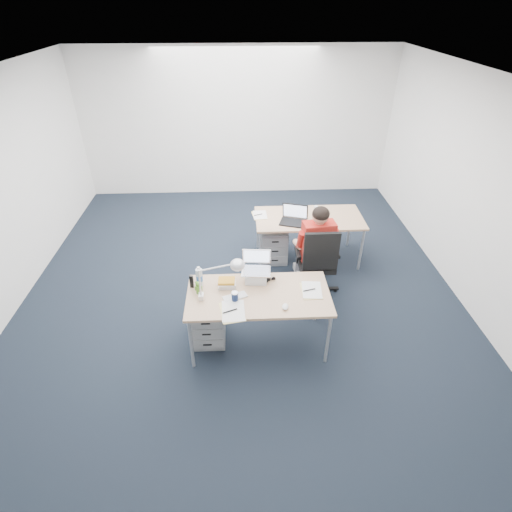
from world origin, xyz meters
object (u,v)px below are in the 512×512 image
Objects in this scene: sunglasses at (271,279)px; dark_laptop at (294,215)px; cordless_phone at (192,282)px; wireless_keyboard at (235,297)px; bear_figurine at (198,287)px; desk_lamp at (214,279)px; can_koozie at (235,297)px; desk_far at (309,220)px; water_bottle at (199,276)px; book_stack at (227,283)px; drawer_pedestal_far at (274,243)px; drawer_pedestal_near at (208,319)px; desk_near at (259,297)px; headphones at (262,279)px; far_cup at (316,209)px; silver_laptop at (256,268)px; seated_person at (314,247)px; office_chair at (315,275)px; computer_mouse at (285,307)px.

sunglasses is 0.31× the size of dark_laptop.
dark_laptop reaches higher than cordless_phone.
wireless_keyboard is at bearing -149.73° from sunglasses.
desk_lamp is at bearing -15.35° from bear_figurine.
sunglasses is (0.42, 0.36, -0.04)m from can_koozie.
desk_far is 2.19m from water_bottle.
drawer_pedestal_far is at bearing 67.56° from book_stack.
drawer_pedestal_near is 1.00× the size of drawer_pedestal_far.
desk_near is 0.71m from water_bottle.
headphones is 0.56× the size of dark_laptop.
desk_far is 13.68× the size of sunglasses.
desk_near is 13.68× the size of sunglasses.
headphones is 2.42× the size of far_cup.
silver_laptop is at bearing 31.15° from bear_figurine.
seated_person reaches higher than sunglasses.
far_cup is (1.00, 1.71, -0.13)m from silver_laptop.
seated_person is at bearing -100.93° from far_cup.
desk_near is at bearing -13.51° from wireless_keyboard.
headphones is 0.47m from can_koozie.
office_chair is 0.94m from dark_laptop.
desk_far is at bearing 36.71° from wireless_keyboard.
cordless_phone is 1.81× the size of far_cup.
wireless_keyboard is (-1.09, -0.93, 0.43)m from office_chair.
desk_lamp reaches higher than bear_figurine.
desk_lamp reaches higher than book_stack.
drawer_pedestal_far is at bearing 69.54° from headphones.
desk_near is at bearing 147.04° from computer_mouse.
seated_person is 1.59m from can_koozie.
water_bottle is 0.83m from sunglasses.
can_koozie is at bearing -137.90° from office_chair.
dark_laptop is at bearing 105.40° from seated_person.
office_chair is 1.74m from desk_lamp.
cordless_phone is 0.91m from sunglasses.
desk_lamp is (-0.63, -0.30, 0.25)m from sunglasses.
wireless_keyboard is 0.33m from desk_lamp.
silver_laptop is at bearing -120.23° from far_cup.
office_chair is 4.11× the size of wireless_keyboard.
desk_far is 18.61× the size of far_cup.
drawer_pedestal_far is 1.99m from water_bottle.
book_stack reaches higher than desk_far.
desk_lamp is at bearing -140.76° from silver_laptop.
drawer_pedestal_far is 2.64× the size of headphones.
computer_mouse reaches higher than drawer_pedestal_far.
cordless_phone is 0.42× the size of dark_laptop.
can_koozie is 0.43m from bear_figurine.
office_chair is at bearing 24.69° from water_bottle.
silver_laptop is 0.56m from desk_lamp.
desk_far is 1.73m from headphones.
drawer_pedestal_far is at bearing 73.96° from bear_figurine.
far_cup is at bearing 56.06° from desk_far.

